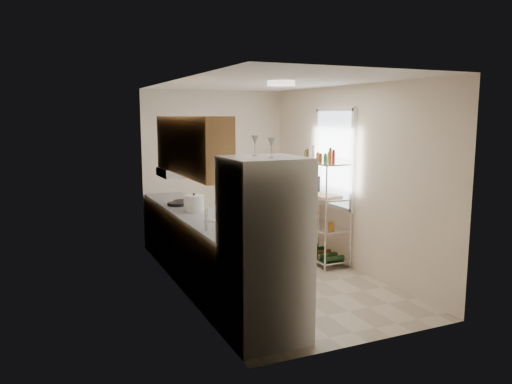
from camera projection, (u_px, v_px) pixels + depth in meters
room at (270, 182)px, 6.62m from camera, size 2.52×4.42×2.62m
counter_run at (195, 244)px, 6.77m from camera, size 0.63×3.51×0.90m
upper_cabinets at (191, 145)px, 6.20m from camera, size 0.33×2.20×0.72m
range_hood at (178, 172)px, 7.01m from camera, size 0.50×0.60×0.12m
window at (334, 158)px, 7.39m from camera, size 0.06×1.00×1.46m
bakers_rack at (323, 189)px, 7.32m from camera, size 0.45×0.90×1.73m
ceiling_dome at (281, 83)px, 6.15m from camera, size 0.34×0.34×0.05m
refrigerator at (264, 249)px, 4.81m from camera, size 0.74×0.74×1.79m
wine_glass_a at (271, 148)px, 4.57m from camera, size 0.07×0.07×0.18m
wine_glass_b at (255, 146)px, 4.80m from camera, size 0.07×0.07×0.20m
rice_cooker at (194, 203)px, 6.69m from camera, size 0.27×0.27×0.22m
frying_pan_large at (177, 204)px, 7.14m from camera, size 0.27×0.27×0.05m
frying_pan_small at (181, 201)px, 7.35m from camera, size 0.22×0.22×0.04m
cutting_board at (323, 196)px, 7.21m from camera, size 0.43×0.51×0.03m
espresso_machine at (311, 183)px, 7.61m from camera, size 0.16×0.24×0.28m
storage_bag at (310, 216)px, 7.69m from camera, size 0.13×0.17×0.18m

